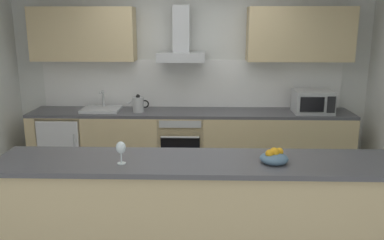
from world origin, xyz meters
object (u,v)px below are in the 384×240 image
range_hood (181,44)px  wine_glass (121,148)px  sink (101,109)px  oven (181,143)px  microwave (313,102)px  fruit_bowl (274,157)px  kettle (138,104)px  refrigerator (66,145)px

range_hood → wine_glass: 2.53m
sink → range_hood: bearing=6.3°
oven → microwave: microwave is taller
sink → fruit_bowl: 2.96m
oven → kettle: size_ratio=2.77×
oven → kettle: bearing=-176.6°
sink → wine_glass: 2.42m
range_hood → fruit_bowl: 2.62m
range_hood → microwave: bearing=-5.2°
sink → wine_glass: wine_glass is taller
oven → sink: bearing=179.4°
oven → fruit_bowl: fruit_bowl is taller
oven → refrigerator: bearing=-179.9°
sink → fruit_bowl: sink is taller
range_hood → wine_glass: (-0.34, -2.42, -0.67)m
microwave → wine_glass: size_ratio=2.81×
sink → range_hood: range_hood is taller
range_hood → wine_glass: bearing=-98.0°
refrigerator → wine_glass: wine_glass is taller
refrigerator → fruit_bowl: (2.44, -2.23, 0.61)m
sink → fruit_bowl: size_ratio=2.27×
oven → refrigerator: size_ratio=0.94×
fruit_bowl → wine_glass: bearing=-177.5°
microwave → range_hood: bearing=174.8°
refrigerator → kettle: kettle is taller
kettle → fruit_bowl: kettle is taller
sink → fruit_bowl: bearing=-49.5°
oven → microwave: 1.83m
microwave → fruit_bowl: (-0.89, -2.21, -0.01)m
microwave → kettle: (-2.30, -0.01, -0.04)m
microwave → sink: size_ratio=1.00×
sink → refrigerator: bearing=-178.5°
sink → wine_glass: size_ratio=2.81×
refrigerator → range_hood: 2.10m
oven → sink: sink is taller
refrigerator → wine_glass: bearing=-61.2°
refrigerator → sink: sink is taller
oven → refrigerator: oven is taller
microwave → wine_glass: (-2.07, -2.26, 0.07)m
sink → kettle: bearing=-5.0°
refrigerator → microwave: 3.38m
sink → wine_glass: (0.74, -2.30, 0.19)m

